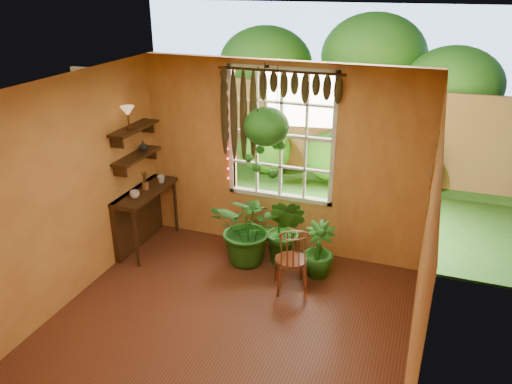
% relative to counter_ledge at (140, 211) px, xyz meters
% --- Properties ---
extents(floor, '(4.50, 4.50, 0.00)m').
position_rel_counter_ledge_xyz_m(floor, '(1.91, -1.60, -0.55)').
color(floor, brown).
rests_on(floor, ground).
extents(ceiling, '(4.50, 4.50, 0.00)m').
position_rel_counter_ledge_xyz_m(ceiling, '(1.91, -1.60, 2.15)').
color(ceiling, silver).
rests_on(ceiling, wall_back).
extents(wall_back, '(4.00, 0.00, 4.00)m').
position_rel_counter_ledge_xyz_m(wall_back, '(1.91, 0.65, 0.80)').
color(wall_back, '#E6A74E').
rests_on(wall_back, floor).
extents(wall_left, '(0.00, 4.50, 4.50)m').
position_rel_counter_ledge_xyz_m(wall_left, '(-0.09, -1.60, 0.80)').
color(wall_left, '#E6A74E').
rests_on(wall_left, floor).
extents(wall_right, '(0.00, 4.50, 4.50)m').
position_rel_counter_ledge_xyz_m(wall_right, '(3.91, -1.60, 0.80)').
color(wall_right, '#E6A74E').
rests_on(wall_right, floor).
extents(window, '(1.52, 0.10, 1.86)m').
position_rel_counter_ledge_xyz_m(window, '(1.91, 0.68, 1.15)').
color(window, white).
rests_on(window, wall_back).
extents(valance_vine, '(1.70, 0.12, 1.10)m').
position_rel_counter_ledge_xyz_m(valance_vine, '(1.82, 0.56, 1.73)').
color(valance_vine, '#3C2310').
rests_on(valance_vine, window).
extents(string_lights, '(0.03, 0.03, 1.54)m').
position_rel_counter_ledge_xyz_m(string_lights, '(1.15, 0.59, 1.20)').
color(string_lights, '#FF2633').
rests_on(string_lights, window).
extents(wall_plates, '(0.04, 0.32, 1.10)m').
position_rel_counter_ledge_xyz_m(wall_plates, '(3.89, 0.19, 1.00)').
color(wall_plates, beige).
rests_on(wall_plates, wall_right).
extents(counter_ledge, '(0.40, 1.20, 0.90)m').
position_rel_counter_ledge_xyz_m(counter_ledge, '(0.00, 0.00, 0.00)').
color(counter_ledge, '#3C2310').
rests_on(counter_ledge, floor).
extents(shelf_lower, '(0.25, 0.90, 0.04)m').
position_rel_counter_ledge_xyz_m(shelf_lower, '(0.03, 0.00, 0.85)').
color(shelf_lower, '#3C2310').
rests_on(shelf_lower, wall_left).
extents(shelf_upper, '(0.25, 0.90, 0.04)m').
position_rel_counter_ledge_xyz_m(shelf_upper, '(0.03, 0.00, 1.25)').
color(shelf_upper, '#3C2310').
rests_on(shelf_upper, wall_left).
extents(backyard, '(14.00, 10.00, 12.00)m').
position_rel_counter_ledge_xyz_m(backyard, '(2.15, 5.27, 0.73)').
color(backyard, '#1D5217').
rests_on(backyard, ground).
extents(windsor_chair, '(0.53, 0.54, 1.06)m').
position_rel_counter_ledge_xyz_m(windsor_chair, '(2.40, -0.37, -0.24)').
color(windsor_chair, brown).
rests_on(windsor_chair, floor).
extents(potted_plant_left, '(1.03, 0.91, 1.07)m').
position_rel_counter_ledge_xyz_m(potted_plant_left, '(1.67, 0.08, -0.02)').
color(potted_plant_left, '#144A13').
rests_on(potted_plant_left, floor).
extents(potted_plant_mid, '(0.70, 0.64, 1.03)m').
position_rel_counter_ledge_xyz_m(potted_plant_mid, '(2.15, 0.19, -0.03)').
color(potted_plant_mid, '#144A13').
rests_on(potted_plant_mid, floor).
extents(potted_plant_right, '(0.43, 0.43, 0.76)m').
position_rel_counter_ledge_xyz_m(potted_plant_right, '(2.63, 0.09, -0.17)').
color(potted_plant_right, '#144A13').
rests_on(potted_plant_right, floor).
extents(hanging_basket, '(0.59, 0.59, 1.43)m').
position_rel_counter_ledge_xyz_m(hanging_basket, '(1.83, 0.28, 1.31)').
color(hanging_basket, black).
rests_on(hanging_basket, ceiling).
extents(cup_a, '(0.16, 0.16, 0.10)m').
position_rel_counter_ledge_xyz_m(cup_a, '(0.13, -0.28, 0.40)').
color(cup_a, silver).
rests_on(cup_a, counter_ledge).
extents(cup_b, '(0.14, 0.14, 0.11)m').
position_rel_counter_ledge_xyz_m(cup_b, '(0.19, 0.33, 0.40)').
color(cup_b, beige).
rests_on(cup_b, counter_ledge).
extents(brush_jar, '(0.09, 0.09, 0.34)m').
position_rel_counter_ledge_xyz_m(brush_jar, '(0.11, 0.03, 0.48)').
color(brush_jar, brown).
rests_on(brush_jar, counter_ledge).
extents(shelf_vase, '(0.16, 0.16, 0.15)m').
position_rel_counter_ledge_xyz_m(shelf_vase, '(0.04, 0.17, 0.94)').
color(shelf_vase, '#B2AD99').
rests_on(shelf_vase, shelf_lower).
extents(tiffany_lamp, '(0.19, 0.19, 0.31)m').
position_rel_counter_ledge_xyz_m(tiffany_lamp, '(0.05, -0.13, 1.50)').
color(tiffany_lamp, brown).
rests_on(tiffany_lamp, shelf_upper).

